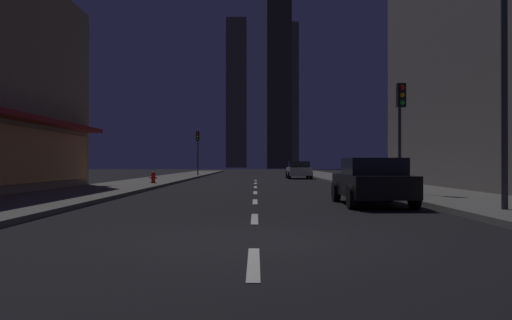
{
  "coord_description": "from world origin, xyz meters",
  "views": [
    {
      "loc": [
        0.03,
        -8.55,
        1.29
      ],
      "look_at": [
        0.0,
        25.43,
        1.51
      ],
      "focal_mm": 35.73,
      "sensor_mm": 36.0,
      "label": 1
    }
  ],
  "objects_px": {
    "fire_hydrant_far_left": "(154,178)",
    "street_lamp_right": "(472,11)",
    "car_parked_near": "(373,181)",
    "traffic_light_far_left": "(198,143)",
    "car_parked_far": "(299,170)",
    "traffic_light_near_right": "(401,113)"
  },
  "relations": [
    {
      "from": "traffic_light_near_right",
      "to": "traffic_light_far_left",
      "type": "distance_m",
      "value": 31.01
    },
    {
      "from": "car_parked_far",
      "to": "traffic_light_near_right",
      "type": "height_order",
      "value": "traffic_light_near_right"
    },
    {
      "from": "fire_hydrant_far_left",
      "to": "traffic_light_far_left",
      "type": "xyz_separation_m",
      "value": [
        0.4,
        18.86,
        2.74
      ]
    },
    {
      "from": "car_parked_near",
      "to": "traffic_light_far_left",
      "type": "distance_m",
      "value": 33.9
    },
    {
      "from": "traffic_light_far_left",
      "to": "fire_hydrant_far_left",
      "type": "bearing_deg",
      "value": -91.21
    },
    {
      "from": "car_parked_far",
      "to": "traffic_light_far_left",
      "type": "xyz_separation_m",
      "value": [
        -9.1,
        5.74,
        2.45
      ]
    },
    {
      "from": "car_parked_near",
      "to": "traffic_light_near_right",
      "type": "relative_size",
      "value": 1.01
    },
    {
      "from": "car_parked_far",
      "to": "traffic_light_far_left",
      "type": "distance_m",
      "value": 11.03
    },
    {
      "from": "fire_hydrant_far_left",
      "to": "car_parked_near",
      "type": "bearing_deg",
      "value": -55.27
    },
    {
      "from": "traffic_light_far_left",
      "to": "street_lamp_right",
      "type": "distance_m",
      "value": 37.25
    },
    {
      "from": "car_parked_far",
      "to": "street_lamp_right",
      "type": "bearing_deg",
      "value": -86.59
    },
    {
      "from": "traffic_light_far_left",
      "to": "street_lamp_right",
      "type": "bearing_deg",
      "value": -73.0
    },
    {
      "from": "car_parked_near",
      "to": "street_lamp_right",
      "type": "bearing_deg",
      "value": -59.44
    },
    {
      "from": "traffic_light_near_right",
      "to": "car_parked_far",
      "type": "bearing_deg",
      "value": 94.67
    },
    {
      "from": "car_parked_near",
      "to": "traffic_light_near_right",
      "type": "xyz_separation_m",
      "value": [
        1.9,
        3.57,
        2.45
      ]
    },
    {
      "from": "car_parked_far",
      "to": "street_lamp_right",
      "type": "relative_size",
      "value": 0.64
    },
    {
      "from": "car_parked_near",
      "to": "traffic_light_far_left",
      "type": "xyz_separation_m",
      "value": [
        -9.1,
        32.57,
        2.45
      ]
    },
    {
      "from": "fire_hydrant_far_left",
      "to": "street_lamp_right",
      "type": "height_order",
      "value": "street_lamp_right"
    },
    {
      "from": "car_parked_far",
      "to": "street_lamp_right",
      "type": "height_order",
      "value": "street_lamp_right"
    },
    {
      "from": "car_parked_near",
      "to": "traffic_light_near_right",
      "type": "bearing_deg",
      "value": 62.01
    },
    {
      "from": "car_parked_near",
      "to": "street_lamp_right",
      "type": "distance_m",
      "value": 5.56
    },
    {
      "from": "car_parked_near",
      "to": "car_parked_far",
      "type": "relative_size",
      "value": 1.0
    }
  ]
}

